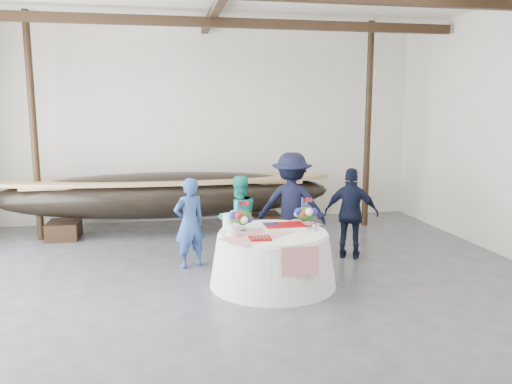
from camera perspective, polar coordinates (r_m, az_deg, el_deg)
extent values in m
cube|color=#3D3D42|center=(6.46, -0.85, -14.54)|extent=(10.00, 12.00, 0.01)
cube|color=silver|center=(11.87, -5.79, 7.59)|extent=(10.00, 0.02, 4.50)
cube|color=black|center=(10.00, -4.98, 18.76)|extent=(9.80, 0.12, 0.18)
cylinder|color=black|center=(10.83, -24.09, 6.65)|extent=(0.14, 0.14, 4.50)
cylinder|color=black|center=(11.45, 12.66, 7.34)|extent=(0.14, 0.14, 4.50)
cube|color=black|center=(11.01, -21.09, -4.05)|extent=(0.62, 0.79, 0.35)
cube|color=black|center=(11.03, 1.07, -3.39)|extent=(0.62, 0.79, 0.35)
ellipsoid|color=black|center=(10.68, -10.10, -0.34)|extent=(7.04, 1.41, 0.97)
cube|color=#9E7A4C|center=(10.64, -10.14, 1.06)|extent=(5.64, 0.92, 0.05)
cone|color=white|center=(7.60, 1.94, -7.63)|extent=(1.91, 1.91, 0.79)
cylinder|color=white|center=(7.50, 1.96, -4.68)|extent=(1.62, 1.62, 0.04)
cube|color=red|center=(7.49, 1.96, -4.51)|extent=(1.75, 1.49, 0.01)
cube|color=white|center=(7.59, 3.24, -4.07)|extent=(0.60, 0.40, 0.07)
cylinder|color=white|center=(7.22, -2.59, -4.38)|extent=(0.18, 0.18, 0.17)
cylinder|color=white|center=(7.67, -3.16, -3.34)|extent=(0.18, 0.18, 0.23)
cube|color=maroon|center=(7.03, 0.46, -5.33)|extent=(0.30, 0.24, 0.03)
cone|color=silver|center=(7.52, 6.71, -4.07)|extent=(0.09, 0.09, 0.12)
imported|color=#2B488C|center=(8.39, -7.62, -3.52)|extent=(0.65, 0.56, 1.51)
imported|color=teal|center=(8.65, -2.02, -3.06)|extent=(0.85, 0.74, 1.51)
imported|color=black|center=(8.90, 4.09, -1.50)|extent=(1.36, 1.02, 1.88)
imported|color=black|center=(8.98, 10.84, -2.42)|extent=(1.02, 0.76, 1.61)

